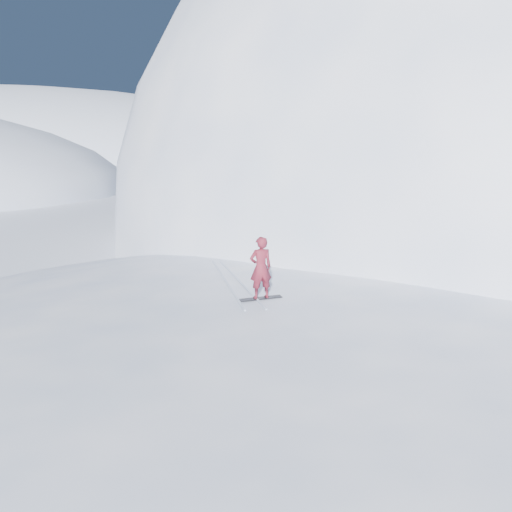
% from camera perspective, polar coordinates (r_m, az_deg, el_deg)
% --- Properties ---
extents(ground, '(400.00, 400.00, 0.00)m').
position_cam_1_polar(ground, '(13.97, 4.20, -17.60)').
color(ground, white).
rests_on(ground, ground).
extents(near_ridge, '(36.00, 28.00, 4.80)m').
position_cam_1_polar(near_ridge, '(16.75, 5.40, -12.07)').
color(near_ridge, white).
rests_on(near_ridge, ground).
extents(summit_peak, '(60.00, 56.00, 56.00)m').
position_cam_1_polar(summit_peak, '(45.60, 24.75, 3.11)').
color(summit_peak, white).
rests_on(summit_peak, ground).
extents(peak_shoulder, '(28.00, 24.00, 18.00)m').
position_cam_1_polar(peak_shoulder, '(34.87, 13.33, 1.15)').
color(peak_shoulder, white).
rests_on(peak_shoulder, ground).
extents(far_ridge_c, '(140.00, 90.00, 36.00)m').
position_cam_1_polar(far_ridge_c, '(127.48, -25.50, 8.90)').
color(far_ridge_c, white).
rests_on(far_ridge_c, ground).
extents(wind_bumps, '(16.00, 14.40, 1.00)m').
position_cam_1_polar(wind_bumps, '(15.70, 0.47, -13.84)').
color(wind_bumps, white).
rests_on(wind_bumps, ground).
extents(snowboard, '(1.37, 0.49, 0.02)m').
position_cam_1_polar(snowboard, '(15.25, 0.53, -4.85)').
color(snowboard, black).
rests_on(snowboard, near_ridge).
extents(snowboarder, '(0.77, 0.58, 1.90)m').
position_cam_1_polar(snowboarder, '(14.98, 0.54, -1.35)').
color(snowboarder, maroon).
rests_on(snowboarder, snowboard).
extents(board_tracks, '(1.25, 5.98, 0.04)m').
position_cam_1_polar(board_tracks, '(17.04, -2.68, -2.85)').
color(board_tracks, silver).
rests_on(board_tracks, ground).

